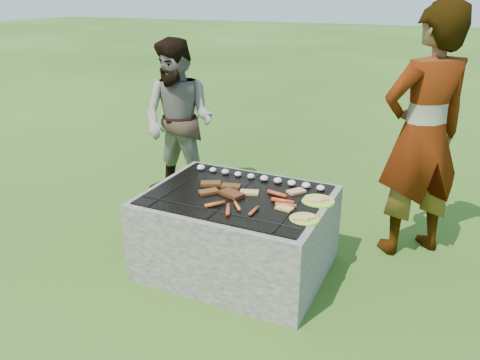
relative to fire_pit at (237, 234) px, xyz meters
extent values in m
plane|color=#254912|center=(0.00, 0.00, -0.28)|extent=(60.00, 60.00, 0.00)
cube|color=#A69E93|center=(0.00, 0.41, 0.02)|extent=(1.30, 0.18, 0.60)
cube|color=#A8A195|center=(0.00, -0.41, 0.02)|extent=(1.30, 0.18, 0.60)
cube|color=#A69F93|center=(-0.56, 0.00, 0.02)|extent=(0.18, 0.64, 0.60)
cube|color=#A59D92|center=(0.56, 0.00, 0.02)|extent=(0.18, 0.64, 0.60)
cube|color=black|center=(0.00, 0.00, -0.04)|extent=(0.94, 0.64, 0.48)
sphere|color=#FF5914|center=(0.00, 0.00, 0.18)|extent=(0.10, 0.10, 0.10)
cube|color=black|center=(0.00, 0.00, 0.32)|extent=(1.20, 0.90, 0.01)
cylinder|color=black|center=(-0.45, 0.00, 0.33)|extent=(0.01, 0.88, 0.01)
cylinder|color=black|center=(0.00, 0.00, 0.33)|extent=(0.01, 0.88, 0.01)
cylinder|color=black|center=(0.45, 0.00, 0.33)|extent=(0.01, 0.88, 0.01)
cylinder|color=black|center=(0.00, -0.32, 0.33)|extent=(1.18, 0.01, 0.01)
cylinder|color=black|center=(0.00, 0.32, 0.33)|extent=(1.18, 0.01, 0.01)
ellipsoid|color=white|center=(-0.47, 0.31, 0.35)|extent=(0.06, 0.06, 0.04)
ellipsoid|color=beige|center=(-0.36, 0.31, 0.35)|extent=(0.05, 0.05, 0.04)
ellipsoid|color=beige|center=(-0.25, 0.31, 0.35)|extent=(0.06, 0.06, 0.04)
ellipsoid|color=beige|center=(-0.14, 0.31, 0.35)|extent=(0.05, 0.05, 0.04)
ellipsoid|color=#EEE3C9|center=(-0.03, 0.31, 0.35)|extent=(0.06, 0.06, 0.04)
ellipsoid|color=silver|center=(0.08, 0.31, 0.35)|extent=(0.06, 0.06, 0.04)
ellipsoid|color=silver|center=(0.19, 0.31, 0.35)|extent=(0.06, 0.06, 0.04)
ellipsoid|color=white|center=(0.30, 0.31, 0.35)|extent=(0.06, 0.06, 0.04)
ellipsoid|color=beige|center=(0.42, 0.31, 0.35)|extent=(0.06, 0.06, 0.04)
ellipsoid|color=#EFEACA|center=(0.53, 0.31, 0.35)|extent=(0.06, 0.06, 0.04)
cube|color=brown|center=(-0.25, 0.07, 0.34)|extent=(0.17, 0.14, 0.02)
cube|color=brown|center=(-0.09, 0.09, 0.34)|extent=(0.15, 0.11, 0.02)
cube|color=#9D4F1C|center=(-0.19, -0.07, 0.34)|extent=(0.15, 0.15, 0.02)
cube|color=brown|center=(-0.02, -0.04, 0.34)|extent=(0.20, 0.15, 0.03)
cylinder|color=#C33E20|center=(0.27, 0.09, 0.34)|extent=(0.16, 0.06, 0.03)
cylinder|color=#D44A22|center=(0.35, -0.01, 0.34)|extent=(0.16, 0.04, 0.03)
cylinder|color=orange|center=(0.39, -0.06, 0.34)|extent=(0.15, 0.05, 0.03)
cylinder|color=orange|center=(0.10, -0.21, 0.34)|extent=(0.10, 0.11, 0.02)
cylinder|color=#BE461F|center=(0.23, -0.23, 0.34)|extent=(0.03, 0.13, 0.02)
cylinder|color=#C55820|center=(-0.05, -0.25, 0.34)|extent=(0.11, 0.13, 0.03)
cylinder|color=red|center=(0.07, -0.29, 0.34)|extent=(0.09, 0.14, 0.03)
cube|color=#D5C06D|center=(0.08, 0.04, 0.34)|extent=(0.15, 0.11, 0.02)
cube|color=tan|center=(0.40, -0.10, 0.34)|extent=(0.12, 0.08, 0.02)
cube|color=tan|center=(0.38, 0.20, 0.34)|extent=(0.14, 0.15, 0.02)
cylinder|color=#D1FF3C|center=(0.56, 0.13, 0.33)|extent=(0.30, 0.30, 0.01)
cube|color=#E0BB72|center=(0.54, 0.11, 0.34)|extent=(0.11, 0.07, 0.02)
cube|color=#E7A376|center=(0.59, 0.15, 0.34)|extent=(0.09, 0.09, 0.01)
cylinder|color=#D8FF3C|center=(0.56, -0.18, 0.32)|extent=(0.25, 0.25, 0.01)
cube|color=#E9C577|center=(0.54, -0.20, 0.34)|extent=(0.11, 0.09, 0.02)
cube|color=#E8C977|center=(0.59, -0.16, 0.34)|extent=(0.09, 0.09, 0.01)
imported|color=gray|center=(1.14, 0.84, 0.68)|extent=(0.83, 0.81, 1.92)
imported|color=gray|center=(-1.09, 0.98, 0.51)|extent=(0.77, 0.60, 1.57)
camera|label=1|loc=(1.32, -2.78, 1.67)|focal=35.00mm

